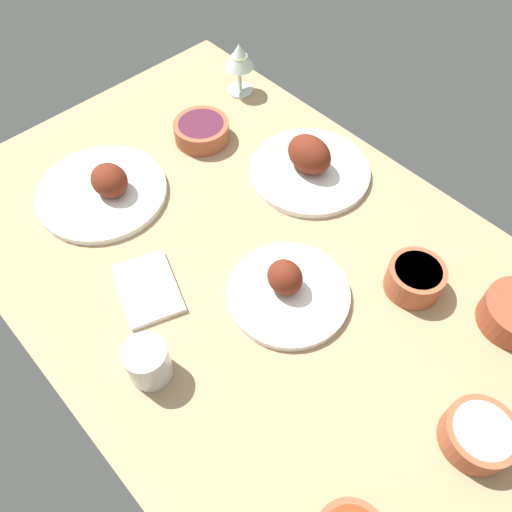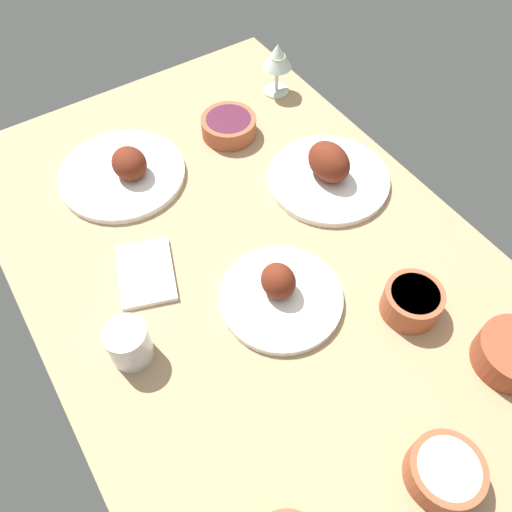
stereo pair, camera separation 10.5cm
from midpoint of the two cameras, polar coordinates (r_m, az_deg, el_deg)
The scene contains 10 objects.
dining_table at distance 108.17cm, azimuth -2.77°, elevation -1.43°, with size 140.00×90.00×4.00cm, color tan.
plate_near_viewer at distance 100.42cm, azimuth 0.58°, elevation -3.96°, with size 24.31×24.31×8.54cm.
plate_far_side at distance 123.31cm, azimuth -18.98°, elevation 6.90°, with size 29.51×29.51×8.45cm.
plate_center_main at distance 121.36cm, azimuth 3.52°, elevation 9.99°, with size 28.36×28.36×9.83cm.
bowl_onions at distance 131.31cm, azimuth -8.43°, elevation 13.58°, with size 13.74×13.74×4.81cm.
bowl_cream at distance 93.18cm, azimuth 20.58°, elevation -18.43°, with size 11.92×11.92×5.47cm.
bowl_pasta at distance 103.44cm, azimuth 14.60°, elevation -2.58°, with size 11.22×11.22×6.24cm.
wine_glass at distance 141.29cm, azimuth -4.15°, elevation 21.04°, with size 7.60×7.60×14.00cm.
water_tumbler at distance 93.91cm, azimuth -15.17°, elevation -11.61°, with size 7.83×7.83×8.43cm, color silver.
folded_napkin at distance 105.50cm, azimuth -14.75°, elevation -3.75°, with size 15.46×10.98×1.20cm, color white.
Camera 1 is at (44.60, -41.70, 91.44)cm, focal length 35.85 mm.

